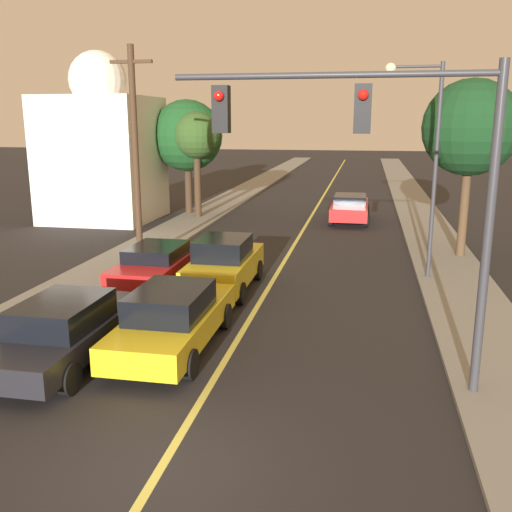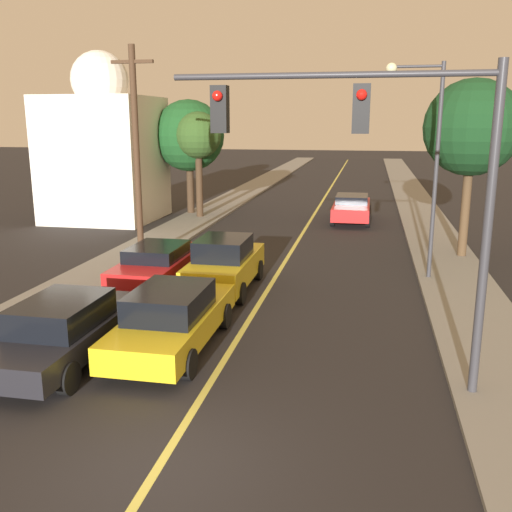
{
  "view_description": "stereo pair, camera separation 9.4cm",
  "coord_description": "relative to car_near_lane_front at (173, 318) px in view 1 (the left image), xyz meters",
  "views": [
    {
      "loc": [
        3.0,
        -7.54,
        5.38
      ],
      "look_at": [
        0.0,
        8.04,
        1.6
      ],
      "focal_mm": 40.0,
      "sensor_mm": 36.0,
      "label": 1
    },
    {
      "loc": [
        3.09,
        -7.52,
        5.38
      ],
      "look_at": [
        0.0,
        8.04,
        1.6
      ],
      "focal_mm": 40.0,
      "sensor_mm": 36.0,
      "label": 2
    }
  ],
  "objects": [
    {
      "name": "sidewalk_left",
      "position": [
        -4.77,
        31.28,
        -0.73
      ],
      "size": [
        2.5,
        80.0,
        0.12
      ],
      "color": "gray",
      "rests_on": "ground"
    },
    {
      "name": "car_outer_lane_second",
      "position": [
        -2.15,
        4.84,
        -0.01
      ],
      "size": [
        1.93,
        4.83,
        1.47
      ],
      "color": "red",
      "rests_on": "ground"
    },
    {
      "name": "domed_building_left",
      "position": [
        -9.79,
        17.01,
        3.02
      ],
      "size": [
        5.53,
        5.53,
        8.97
      ],
      "color": "silver",
      "rests_on": "ground"
    },
    {
      "name": "traffic_signal_mast",
      "position": [
        4.68,
        -1.15,
        3.91
      ],
      "size": [
        6.12,
        0.42,
        6.33
      ],
      "color": "#333338",
      "rests_on": "ground"
    },
    {
      "name": "road_surface",
      "position": [
        1.37,
        31.28,
        -0.79
      ],
      "size": [
        9.79,
        80.0,
        0.01
      ],
      "color": "black",
      "rests_on": "ground"
    },
    {
      "name": "tree_left_near",
      "position": [
        -4.82,
        18.27,
        3.72
      ],
      "size": [
        2.53,
        2.53,
        5.74
      ],
      "color": "#3D2B1C",
      "rests_on": "ground"
    },
    {
      "name": "streetlamp_right",
      "position": [
        6.18,
        7.55,
        3.89
      ],
      "size": [
        1.87,
        0.36,
        7.1
      ],
      "color": "#333338",
      "rests_on": "ground"
    },
    {
      "name": "car_near_lane_front",
      "position": [
        0.0,
        0.0,
        0.0
      ],
      "size": [
        1.95,
        5.03,
        1.56
      ],
      "color": "gold",
      "rests_on": "ground"
    },
    {
      "name": "car_near_lane_second",
      "position": [
        -0.0,
        5.02,
        0.09
      ],
      "size": [
        1.89,
        4.5,
        1.76
      ],
      "color": "gold",
      "rests_on": "ground"
    },
    {
      "name": "car_far_oncoming",
      "position": [
        3.57,
        18.89,
        -0.02
      ],
      "size": [
        2.04,
        5.16,
        1.43
      ],
      "rotation": [
        0.0,
        0.0,
        3.14
      ],
      "color": "red",
      "rests_on": "ground"
    },
    {
      "name": "car_outer_lane_front",
      "position": [
        -2.15,
        -1.12,
        -0.02
      ],
      "size": [
        1.94,
        5.07,
        1.51
      ],
      "color": "black",
      "rests_on": "ground"
    },
    {
      "name": "ground_plane",
      "position": [
        1.37,
        -4.72,
        -0.79
      ],
      "size": [
        200.0,
        200.0,
        0.0
      ],
      "primitive_type": "plane",
      "color": "black"
    },
    {
      "name": "tree_right_near",
      "position": [
        8.21,
        11.13,
        4.3
      ],
      "size": [
        3.66,
        3.66,
        6.83
      ],
      "color": "#4C3823",
      "rests_on": "ground"
    },
    {
      "name": "tree_left_far",
      "position": [
        -5.73,
        19.47,
        3.73
      ],
      "size": [
        4.02,
        4.02,
        6.43
      ],
      "color": "#3D2B1C",
      "rests_on": "ground"
    },
    {
      "name": "utility_pole_left",
      "position": [
        -4.12,
        8.04,
        3.45
      ],
      "size": [
        1.6,
        0.24,
        7.92
      ],
      "color": "#422D1E",
      "rests_on": "ground"
    },
    {
      "name": "sidewalk_right",
      "position": [
        7.51,
        31.28,
        -0.73
      ],
      "size": [
        2.5,
        80.0,
        0.12
      ],
      "color": "gray",
      "rests_on": "ground"
    }
  ]
}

